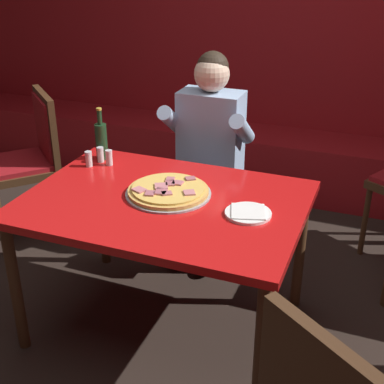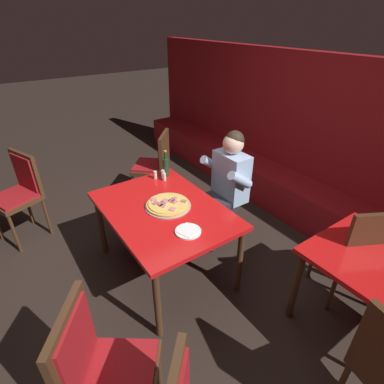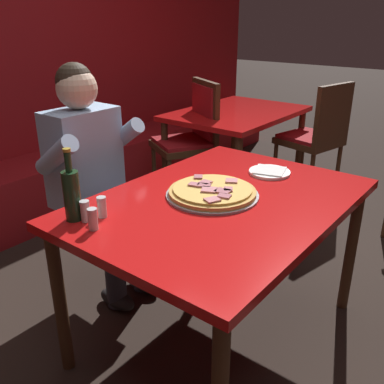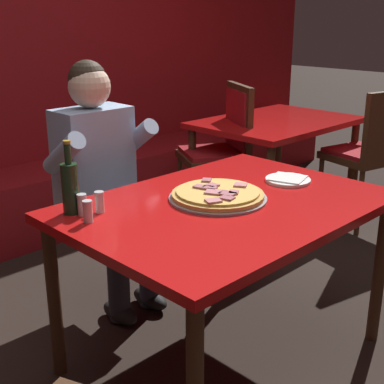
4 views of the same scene
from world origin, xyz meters
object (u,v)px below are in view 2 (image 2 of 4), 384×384
plate_white_paper (188,231)px  diner_seated_blue_shirt (224,185)px  main_dining_table (163,215)px  shaker_parmesan (163,174)px  shaker_oregano (164,177)px  pizza (168,205)px  shaker_red_pepper_flakes (155,175)px  dining_chair_side_aisle (156,162)px  dining_chair_far_left (20,190)px  dining_chair_far_right (101,367)px  dining_chair_by_booth (358,248)px  beer_bottle (166,167)px

plate_white_paper → diner_seated_blue_shirt: bearing=121.7°
main_dining_table → diner_seated_blue_shirt: (-0.07, 0.78, 0.04)m
shaker_parmesan → shaker_oregano: bearing=-18.1°
pizza → shaker_red_pepper_flakes: bearing=163.0°
plate_white_paper → shaker_oregano: shaker_oregano is taller
main_dining_table → dining_chair_side_aisle: dining_chair_side_aisle is taller
pizza → dining_chair_far_left: dining_chair_far_left is taller
main_dining_table → shaker_oregano: bearing=148.4°
shaker_oregano → dining_chair_side_aisle: dining_chair_side_aisle is taller
shaker_parmesan → dining_chair_side_aisle: 0.78m
shaker_parmesan → dining_chair_far_right: bearing=-40.1°
shaker_red_pepper_flakes → pizza: bearing=-17.0°
dining_chair_side_aisle → pizza: bearing=-23.3°
diner_seated_blue_shirt → dining_chair_by_booth: diner_seated_blue_shirt is taller
pizza → dining_chair_far_right: bearing=-46.0°
shaker_parmesan → diner_seated_blue_shirt: bearing=47.1°
beer_bottle → shaker_parmesan: beer_bottle is taller
dining_chair_by_booth → shaker_red_pepper_flakes: bearing=-152.6°
main_dining_table → dining_chair_far_left: (-1.41, -1.00, -0.08)m
beer_bottle → dining_chair_far_right: size_ratio=0.29×
dining_chair_far_left → dining_chair_by_booth: bearing=39.0°
beer_bottle → dining_chair_far_right: beer_bottle is taller
shaker_oregano → dining_chair_far_left: dining_chair_far_left is taller
dining_chair_by_booth → main_dining_table: bearing=-137.3°
main_dining_table → shaker_red_pepper_flakes: bearing=158.0°
plate_white_paper → beer_bottle: size_ratio=0.72×
plate_white_paper → diner_seated_blue_shirt: 0.92m
dining_chair_by_booth → shaker_oregano: bearing=-152.9°
dining_chair_side_aisle → dining_chair_far_left: size_ratio=0.99×
dining_chair_by_booth → pizza: bearing=-138.6°
dining_chair_far_right → dining_chair_by_booth: bearing=83.0°
shaker_parmesan → dining_chair_by_booth: 1.94m
pizza → shaker_red_pepper_flakes: size_ratio=4.83×
shaker_red_pepper_flakes → diner_seated_blue_shirt: diner_seated_blue_shirt is taller
beer_bottle → dining_chair_far_left: bearing=-123.1°
pizza → beer_bottle: beer_bottle is taller
main_dining_table → dining_chair_side_aisle: 1.34m
dining_chair_far_left → dining_chair_far_right: bearing=1.3°
beer_bottle → dining_chair_far_left: beer_bottle is taller
dining_chair_side_aisle → dining_chair_far_right: 2.66m
beer_bottle → shaker_oregano: 0.13m
plate_white_paper → shaker_red_pepper_flakes: 0.98m
pizza → dining_chair_side_aisle: bearing=156.7°
dining_chair_far_right → main_dining_table: bearing=135.6°
dining_chair_far_left → dining_chair_by_booth: (2.63, 2.13, 0.00)m
dining_chair_by_booth → dining_chair_far_right: bearing=-97.0°
shaker_parmesan → shaker_red_pepper_flakes: bearing=-109.0°
shaker_parmesan → dining_chair_side_aisle: size_ratio=0.09×
pizza → plate_white_paper: pizza is taller
plate_white_paper → dining_chair_side_aisle: size_ratio=0.21×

